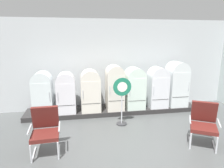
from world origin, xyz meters
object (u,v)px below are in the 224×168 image
at_px(refrigerator_6, 177,83).
at_px(armchair_left, 45,129).
at_px(refrigerator_4, 135,87).
at_px(sign_stand, 122,100).
at_px(refrigerator_5, 158,86).
at_px(refrigerator_0, 43,92).
at_px(refrigerator_1, 66,91).
at_px(refrigerator_2, 90,89).
at_px(refrigerator_3, 115,86).
at_px(armchair_right, 204,122).

height_order(refrigerator_6, armchair_left, refrigerator_6).
height_order(refrigerator_4, sign_stand, refrigerator_4).
distance_m(refrigerator_5, armchair_left, 4.17).
bearing_deg(armchair_left, refrigerator_6, 26.51).
bearing_deg(refrigerator_0, armchair_left, -80.27).
bearing_deg(refrigerator_1, refrigerator_2, 2.05).
distance_m(refrigerator_1, refrigerator_5, 3.20).
relative_size(refrigerator_0, sign_stand, 0.95).
bearing_deg(refrigerator_1, refrigerator_3, 0.52).
bearing_deg(refrigerator_6, refrigerator_1, -179.61).
bearing_deg(sign_stand, refrigerator_3, 91.83).
distance_m(refrigerator_3, armchair_left, 2.98).
height_order(refrigerator_4, refrigerator_5, refrigerator_4).
bearing_deg(refrigerator_6, sign_stand, -156.03).
bearing_deg(refrigerator_2, refrigerator_4, -0.53).
bearing_deg(refrigerator_1, refrigerator_4, 0.35).
distance_m(refrigerator_1, refrigerator_6, 3.96).
xyz_separation_m(armchair_left, sign_stand, (2.06, 1.15, 0.21)).
distance_m(refrigerator_1, refrigerator_3, 1.65).
bearing_deg(armchair_right, refrigerator_1, 144.55).
bearing_deg(refrigerator_6, armchair_right, -102.36).
bearing_deg(armchair_right, refrigerator_4, 113.31).
height_order(refrigerator_5, armchair_left, refrigerator_5).
relative_size(refrigerator_6, armchair_left, 1.54).
relative_size(refrigerator_4, sign_stand, 0.99).
height_order(refrigerator_6, sign_stand, refrigerator_6).
height_order(refrigerator_2, refrigerator_5, refrigerator_5).
height_order(refrigerator_0, refrigerator_1, refrigerator_0).
relative_size(refrigerator_1, refrigerator_5, 0.93).
distance_m(refrigerator_2, armchair_right, 3.60).
bearing_deg(refrigerator_4, armchair_left, -141.89).
bearing_deg(refrigerator_5, refrigerator_2, 178.72).
relative_size(refrigerator_1, armchair_left, 1.28).
distance_m(refrigerator_2, armchair_left, 2.49).
xyz_separation_m(refrigerator_2, refrigerator_6, (3.15, -0.00, 0.11)).
bearing_deg(refrigerator_1, refrigerator_6, 0.39).
bearing_deg(refrigerator_4, refrigerator_6, 0.44).
distance_m(refrigerator_5, refrigerator_6, 0.76).
bearing_deg(refrigerator_5, sign_stand, -147.77).
bearing_deg(refrigerator_2, refrigerator_6, -0.04).
xyz_separation_m(refrigerator_2, armchair_right, (2.61, -2.46, -0.33)).
bearing_deg(refrigerator_3, refrigerator_0, -179.79).
distance_m(refrigerator_6, sign_stand, 2.50).
distance_m(refrigerator_0, refrigerator_3, 2.39).
bearing_deg(armchair_right, sign_stand, 140.20).
distance_m(refrigerator_5, armchair_right, 2.44).
height_order(armchair_right, sign_stand, sign_stand).
distance_m(refrigerator_1, refrigerator_2, 0.81).
xyz_separation_m(refrigerator_0, refrigerator_2, (1.55, 0.02, 0.01)).
xyz_separation_m(refrigerator_1, refrigerator_4, (2.36, 0.01, 0.06)).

